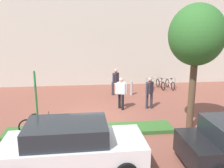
% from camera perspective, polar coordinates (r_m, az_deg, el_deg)
% --- Properties ---
extents(ground_plane, '(60.00, 60.00, 0.00)m').
position_cam_1_polar(ground_plane, '(11.99, -3.57, -7.56)').
color(ground_plane, brown).
extents(building_facade, '(28.00, 1.20, 10.00)m').
position_cam_1_polar(building_facade, '(18.32, -5.01, 15.61)').
color(building_facade, beige).
rests_on(building_facade, ground).
extents(planter_strip, '(7.00, 1.10, 0.16)m').
position_cam_1_polar(planter_strip, '(10.23, -5.25, -10.95)').
color(planter_strip, '#336028').
rests_on(planter_strip, ground).
extents(tree_sidewalk, '(2.22, 2.22, 5.22)m').
position_cam_1_polar(tree_sidewalk, '(10.17, 19.57, 10.74)').
color(tree_sidewalk, brown).
rests_on(tree_sidewalk, ground).
extents(parking_sign_post, '(0.09, 0.36, 2.66)m').
position_cam_1_polar(parking_sign_post, '(9.86, -17.76, -2.31)').
color(parking_sign_post, '#2D7238').
rests_on(parking_sign_post, ground).
extents(bike_at_sign, '(1.66, 0.46, 0.86)m').
position_cam_1_polar(bike_at_sign, '(10.46, -16.90, -9.33)').
color(bike_at_sign, black).
rests_on(bike_at_sign, ground).
extents(bike_rack_cluster, '(2.10, 1.70, 0.83)m').
position_cam_1_polar(bike_rack_cluster, '(17.34, 11.52, 0.02)').
color(bike_rack_cluster, '#99999E').
rests_on(bike_rack_cluster, ground).
extents(bollard_steel, '(0.16, 0.16, 0.90)m').
position_cam_1_polar(bollard_steel, '(15.43, 4.67, -1.02)').
color(bollard_steel, '#ADADB2').
rests_on(bollard_steel, ground).
extents(person_suited_dark, '(0.52, 0.47, 1.72)m').
position_cam_1_polar(person_suited_dark, '(15.23, 0.90, 0.90)').
color(person_suited_dark, '#2D2D38').
rests_on(person_suited_dark, ground).
extents(person_casual_tan, '(0.60, 0.44, 1.72)m').
position_cam_1_polar(person_casual_tan, '(12.63, 2.20, -1.76)').
color(person_casual_tan, black).
rests_on(person_casual_tan, ground).
extents(person_suited_navy, '(0.47, 0.45, 1.72)m').
position_cam_1_polar(person_suited_navy, '(12.87, 8.97, -1.62)').
color(person_suited_navy, '#2D2D38').
rests_on(person_suited_navy, ground).
extents(car_white_hatch, '(4.32, 2.06, 1.54)m').
position_cam_1_polar(car_white_hatch, '(7.59, -9.46, -14.52)').
color(car_white_hatch, silver).
rests_on(car_white_hatch, ground).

